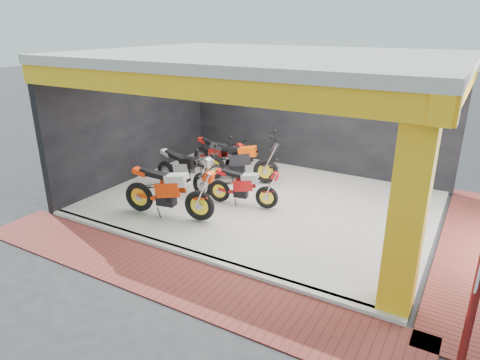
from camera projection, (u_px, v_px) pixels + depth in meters
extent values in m
plane|color=#2D2D30|center=(221.00, 236.00, 9.20)|extent=(80.00, 80.00, 0.00)
cube|color=white|center=(263.00, 202.00, 10.81)|extent=(8.00, 6.00, 0.10)
cube|color=beige|center=(266.00, 57.00, 9.58)|extent=(8.40, 6.40, 0.20)
cube|color=black|center=(312.00, 115.00, 12.74)|extent=(8.20, 0.20, 3.50)
cube|color=black|center=(136.00, 119.00, 12.15)|extent=(0.20, 6.20, 3.50)
cube|color=yellow|center=(409.00, 210.00, 6.22)|extent=(0.50, 0.50, 3.50)
cube|color=yellow|center=(186.00, 87.00, 7.25)|extent=(8.40, 0.30, 0.40)
cube|color=yellow|center=(461.00, 82.00, 7.81)|extent=(0.30, 6.40, 0.40)
cube|color=white|center=(193.00, 255.00, 8.35)|extent=(8.00, 0.20, 0.10)
cube|color=maroon|center=(168.00, 276.00, 7.73)|extent=(9.00, 1.40, 0.03)
cube|color=maroon|center=(476.00, 251.00, 8.56)|extent=(1.40, 7.00, 0.03)
cylinder|color=maroon|center=(473.00, 304.00, 4.98)|extent=(0.10, 0.10, 2.46)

